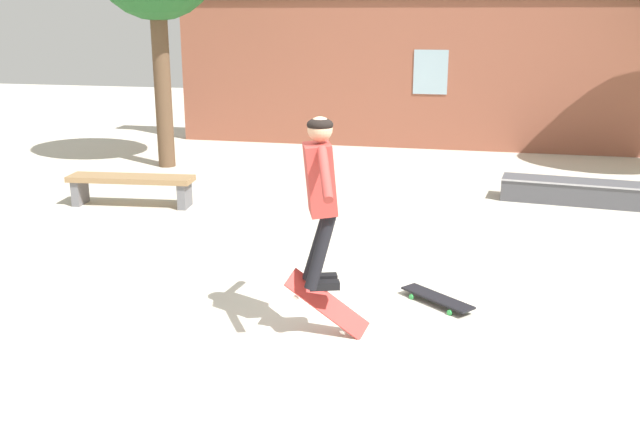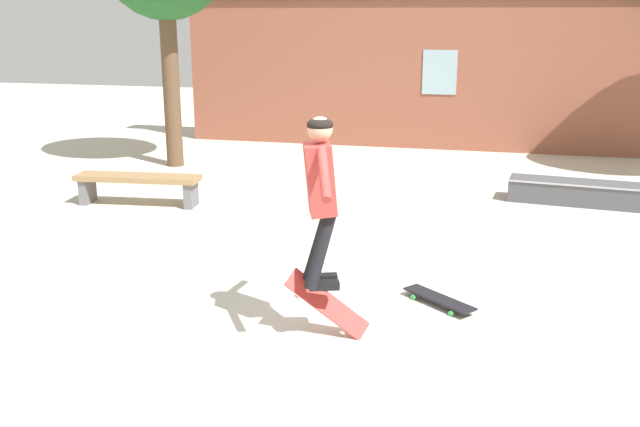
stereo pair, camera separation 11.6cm
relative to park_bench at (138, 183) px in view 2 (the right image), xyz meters
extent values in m
plane|color=beige|center=(4.13, -3.61, -0.34)|extent=(40.00, 40.00, 0.00)
cube|color=#93513D|center=(4.13, 5.80, 1.19)|extent=(11.31, 0.40, 3.05)
cube|color=#99B7C6|center=(3.96, 5.59, 1.27)|extent=(0.70, 0.02, 0.90)
cylinder|color=brown|center=(-0.70, 2.77, 1.12)|extent=(0.31, 0.31, 2.92)
cube|color=#99754C|center=(0.00, 0.00, 0.08)|extent=(1.90, 0.61, 0.08)
cube|color=slate|center=(-0.81, -0.08, -0.15)|extent=(0.15, 0.37, 0.38)
cube|color=slate|center=(0.81, 0.08, -0.15)|extent=(0.15, 0.37, 0.38)
cube|color=#4C4C51|center=(6.47, 1.62, -0.16)|extent=(2.17, 0.75, 0.35)
cube|color=#B7B7BC|center=(6.44, 1.37, 0.00)|extent=(2.12, 0.27, 0.02)
cube|color=#B23833|center=(3.73, -3.76, 1.11)|extent=(0.37, 0.41, 0.61)
sphere|color=tan|center=(3.73, -3.76, 1.52)|extent=(0.27, 0.27, 0.21)
ellipsoid|color=black|center=(3.73, -3.76, 1.56)|extent=(0.28, 0.28, 0.12)
cylinder|color=black|center=(3.70, -3.68, 0.51)|extent=(0.33, 0.14, 0.72)
cube|color=black|center=(3.73, -3.67, 0.18)|extent=(0.28, 0.18, 0.07)
cylinder|color=black|center=(3.75, -3.84, 0.51)|extent=(0.30, 0.25, 0.72)
cube|color=black|center=(3.78, -3.83, 0.18)|extent=(0.28, 0.18, 0.07)
cylinder|color=#B23833|center=(3.60, -3.39, 1.23)|extent=(0.24, 0.52, 0.37)
cylinder|color=#B23833|center=(3.85, -4.12, 1.23)|extent=(0.24, 0.52, 0.37)
cube|color=red|center=(3.78, -3.70, -0.05)|extent=(0.75, 0.22, 0.62)
cylinder|color=silver|center=(4.00, -3.58, -0.17)|extent=(0.08, 0.05, 0.07)
cylinder|color=silver|center=(3.93, -3.74, -0.29)|extent=(0.08, 0.05, 0.07)
cylinder|color=silver|center=(3.59, -3.61, 0.14)|extent=(0.08, 0.05, 0.07)
cylinder|color=silver|center=(3.51, -3.77, 0.02)|extent=(0.08, 0.05, 0.07)
cube|color=black|center=(4.70, -2.80, -0.27)|extent=(0.76, 0.66, 0.02)
cylinder|color=green|center=(4.44, -2.72, -0.31)|extent=(0.05, 0.05, 0.05)
cylinder|color=green|center=(4.57, -2.56, -0.31)|extent=(0.05, 0.05, 0.05)
cylinder|color=green|center=(4.83, -3.04, -0.31)|extent=(0.05, 0.05, 0.05)
cylinder|color=green|center=(4.96, -2.87, -0.31)|extent=(0.05, 0.05, 0.05)
camera|label=1|loc=(5.00, -9.44, 2.45)|focal=40.00mm
camera|label=2|loc=(5.12, -9.41, 2.45)|focal=40.00mm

